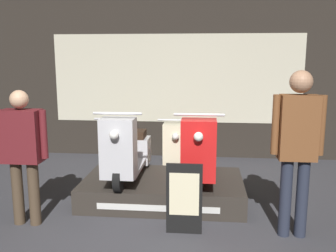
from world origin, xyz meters
TOP-DOWN VIEW (x-y plane):
  - shop_wall_back at (0.00, 3.87)m, footprint 8.76×0.09m
  - display_platform at (0.01, 1.46)m, footprint 2.18×1.25m
  - scooter_display_left at (-0.48, 1.40)m, footprint 0.60×1.54m
  - scooter_display_right at (0.50, 1.40)m, footprint 0.60×1.54m
  - scooter_backrow_0 at (-0.91, 2.85)m, footprint 0.60×1.54m
  - scooter_backrow_1 at (0.12, 2.85)m, footprint 0.60×1.54m
  - person_left_browsing at (-1.53, 0.57)m, footprint 0.61×0.25m
  - person_right_browsing at (1.55, 0.57)m, footprint 0.55×0.24m
  - price_sign_board at (0.35, 0.51)m, footprint 0.40×0.04m

SIDE VIEW (x-z plane):
  - display_platform at x=0.01m, z-range 0.00..0.32m
  - scooter_backrow_0 at x=-0.91m, z-range -0.11..0.89m
  - scooter_backrow_1 at x=0.12m, z-range -0.11..0.89m
  - price_sign_board at x=0.35m, z-range 0.00..0.82m
  - scooter_display_left at x=-0.48m, z-range 0.21..1.21m
  - scooter_display_right at x=0.50m, z-range 0.21..1.21m
  - person_left_browsing at x=-1.53m, z-range 0.15..1.75m
  - person_right_browsing at x=1.55m, z-range 0.16..2.00m
  - shop_wall_back at x=0.00m, z-range 0.00..3.20m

